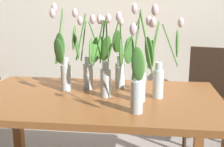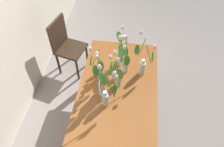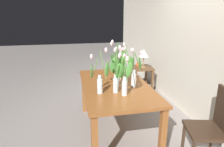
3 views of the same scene
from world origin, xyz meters
The scene contains 10 objects.
ground_plane centered at (0.00, 0.00, 0.00)m, with size 18.00×18.00×0.00m, color gray.
dining_table centered at (0.00, 0.00, 0.65)m, with size 1.60×0.90×0.74m.
tulip_vase_0 centered at (0.11, 0.23, 0.92)m, with size 0.14×0.18×0.51m.
tulip_vase_1 centered at (0.26, -0.05, 0.94)m, with size 0.24×0.17×0.58m.
tulip_vase_2 centered at (0.04, 0.02, 0.94)m, with size 0.16×0.19×0.53m.
tulip_vase_3 centered at (-0.10, 0.17, 0.95)m, with size 0.21×0.20×0.56m.
tulip_vase_4 centered at (-0.23, 0.08, 0.92)m, with size 0.09×0.17×0.59m.
tulip_vase_5 centered at (0.28, -0.26, 0.92)m, with size 0.14×0.25×0.58m.
tulip_vase_6 centered at (0.39, 0.02, 0.94)m, with size 0.23×0.19×0.52m.
dining_chair centered at (0.90, 0.90, 0.52)m, with size 0.49×0.49×0.93m.
Camera 2 is at (-1.50, -0.13, 2.74)m, focal length 34.89 mm.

